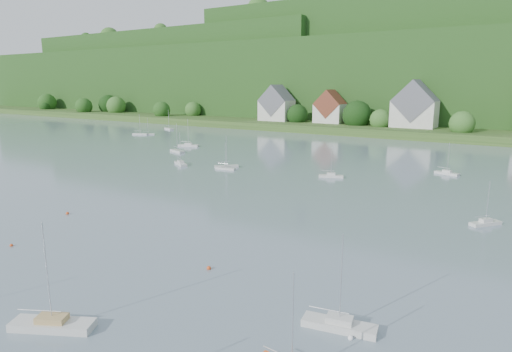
# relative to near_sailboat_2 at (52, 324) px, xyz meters

# --- Properties ---
(far_shore_strip) EXTENTS (600.00, 60.00, 3.00)m
(far_shore_strip) POSITION_rel_near_sailboat_2_xyz_m (-13.21, 168.46, 1.04)
(far_shore_strip) COLOR #2B491B
(far_shore_strip) RESTS_ON ground
(forested_ridge) EXTENTS (620.00, 181.22, 69.89)m
(forested_ridge) POSITION_rel_near_sailboat_2_xyz_m (-12.82, 237.03, 22.42)
(forested_ridge) COLOR #193A12
(forested_ridge) RESTS_ON ground
(village_building_0) EXTENTS (14.00, 10.40, 16.00)m
(village_building_0) POSITION_rel_near_sailboat_2_xyz_m (-68.21, 155.46, 9.05)
(village_building_0) COLOR beige
(village_building_0) RESTS_ON far_shore_strip
(village_building_1) EXTENTS (12.00, 9.36, 14.00)m
(village_building_1) POSITION_rel_near_sailboat_2_xyz_m (-43.21, 157.46, 8.29)
(village_building_1) COLOR beige
(village_building_1) RESTS_ON far_shore_strip
(village_building_2) EXTENTS (16.00, 11.44, 18.00)m
(village_building_2) POSITION_rel_near_sailboat_2_xyz_m (-8.21, 156.46, 9.81)
(village_building_2) COLOR beige
(village_building_2) RESTS_ON far_shore_strip
(near_sailboat_2) EXTENTS (6.82, 4.71, 9.04)m
(near_sailboat_2) POSITION_rel_near_sailboat_2_xyz_m (0.00, 0.00, 0.00)
(near_sailboat_2) COLOR silver
(near_sailboat_2) RESTS_ON ground
(near_sailboat_3) EXTENTS (6.20, 2.72, 8.09)m
(near_sailboat_3) POSITION_rel_near_sailboat_2_xyz_m (19.60, 12.42, -0.03)
(near_sailboat_3) COLOR silver
(near_sailboat_3) RESTS_ON ground
(mooring_buoy_0) EXTENTS (0.40, 0.40, 0.40)m
(mooring_buoy_0) POSITION_rel_near_sailboat_2_xyz_m (-21.22, 8.37, -0.46)
(mooring_buoy_0) COLOR #DA4B1A
(mooring_buoy_0) RESTS_ON ground
(mooring_buoy_2) EXTENTS (0.48, 0.48, 0.48)m
(mooring_buoy_2) POSITION_rel_near_sailboat_2_xyz_m (3.40, 15.95, -0.46)
(mooring_buoy_2) COLOR #DA4B1A
(mooring_buoy_2) RESTS_ON ground
(mooring_buoy_3) EXTENTS (0.49, 0.49, 0.49)m
(mooring_buoy_3) POSITION_rel_near_sailboat_2_xyz_m (-27.37, 20.32, -0.46)
(mooring_buoy_3) COLOR #DA4B1A
(mooring_buoy_3) RESTS_ON ground
(mooring_buoy_4) EXTENTS (0.42, 0.42, 0.42)m
(mooring_buoy_4) POSITION_rel_near_sailboat_2_xyz_m (20.92, 11.49, -0.46)
(mooring_buoy_4) COLOR white
(mooring_buoy_4) RESTS_ON ground
(far_sailboat_cluster) EXTENTS (201.63, 77.21, 8.71)m
(far_sailboat_cluster) POSITION_rel_near_sailboat_2_xyz_m (-8.91, 88.69, -0.09)
(far_sailboat_cluster) COLOR silver
(far_sailboat_cluster) RESTS_ON ground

